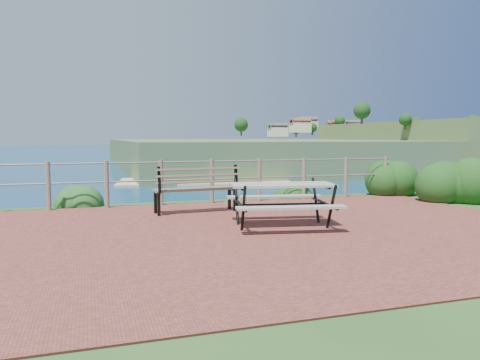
% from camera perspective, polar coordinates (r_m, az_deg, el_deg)
% --- Properties ---
extents(ground, '(10.00, 7.00, 0.12)m').
position_cam_1_polar(ground, '(7.54, 2.96, -6.39)').
color(ground, brown).
rests_on(ground, ground).
extents(ocean, '(1200.00, 1200.00, 0.00)m').
position_cam_1_polar(ocean, '(206.92, -17.23, 4.65)').
color(ocean, '#125A71').
rests_on(ocean, ground).
extents(safety_railing, '(9.40, 0.10, 1.00)m').
position_cam_1_polar(safety_railing, '(10.62, -3.47, 0.14)').
color(safety_railing, '#6B5B4C').
rests_on(safety_railing, ground).
extents(distant_bay, '(290.00, 232.36, 24.00)m').
position_cam_1_polar(distant_bay, '(273.45, 22.14, 4.28)').
color(distant_bay, '#4A5C2E').
rests_on(distant_bay, ground).
extents(picnic_table, '(1.82, 1.47, 0.72)m').
position_cam_1_polar(picnic_table, '(7.89, 5.14, -2.46)').
color(picnic_table, gray).
rests_on(picnic_table, ground).
extents(park_bench, '(1.71, 0.54, 0.95)m').
position_cam_1_polar(park_bench, '(9.36, -5.44, -0.25)').
color(park_bench, brown).
rests_on(park_bench, ground).
extents(shrub_right_front, '(1.55, 1.55, 2.19)m').
position_cam_1_polar(shrub_right_front, '(12.13, 23.52, -2.37)').
color(shrub_right_front, '#133B12').
rests_on(shrub_right_front, ground).
extents(shrub_right_edge, '(1.07, 1.07, 1.53)m').
position_cam_1_polar(shrub_right_edge, '(12.94, 17.79, -1.73)').
color(shrub_right_edge, '#133B12').
rests_on(shrub_right_edge, ground).
extents(shrub_lip_west, '(0.88, 0.88, 0.66)m').
position_cam_1_polar(shrub_lip_west, '(11.18, -18.62, -2.83)').
color(shrub_lip_west, '#1E5122').
rests_on(shrub_lip_west, ground).
extents(shrub_lip_east, '(0.69, 0.69, 0.39)m').
position_cam_1_polar(shrub_lip_east, '(11.85, 6.33, -2.14)').
color(shrub_lip_east, '#133B12').
rests_on(shrub_lip_east, ground).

